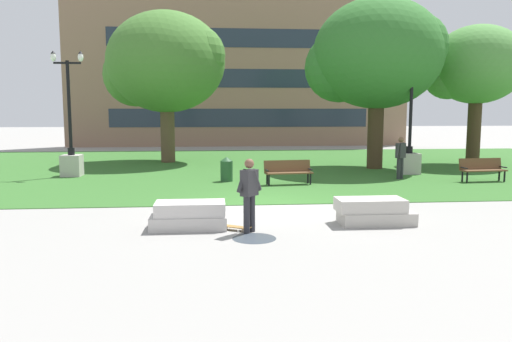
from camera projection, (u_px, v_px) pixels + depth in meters
name	position (u px, v px, depth m)	size (l,w,h in m)	color
ground_plane	(268.00, 205.00, 14.80)	(140.00, 140.00, 0.00)	gray
grass_lawn	(246.00, 167.00, 24.69)	(40.00, 20.00, 0.02)	#336628
concrete_block_center	(189.00, 216.00, 11.88)	(1.80, 0.90, 0.64)	#BCB7B2
concrete_block_left	(373.00, 212.00, 12.34)	(1.88, 0.90, 0.64)	#B2ADA3
person_skateboarder	(249.00, 191.00, 11.40)	(0.64, 0.46, 1.71)	#28282D
skateboard	(233.00, 226.00, 11.73)	(0.97, 0.70, 0.14)	olive
puddle	(254.00, 238.00, 10.97)	(0.97, 0.97, 0.01)	#47515B
park_bench_near_left	(482.00, 168.00, 19.54)	(1.84, 0.68, 0.90)	brown
park_bench_near_right	(288.00, 171.00, 18.77)	(1.85, 0.73, 0.90)	brown
lamp_post_left	(71.00, 151.00, 21.03)	(1.32, 0.80, 5.22)	#ADA89E
lamp_post_right	(409.00, 150.00, 21.86)	(1.32, 0.80, 5.25)	#ADA89E
tree_near_right	(165.00, 64.00, 26.23)	(6.51, 6.20, 7.92)	brown
tree_near_left	(376.00, 55.00, 23.34)	(6.35, 6.04, 7.98)	#42301E
tree_far_right	(476.00, 66.00, 25.09)	(4.85, 4.62, 7.02)	#42301E
trash_bin	(227.00, 169.00, 19.58)	(0.49, 0.49, 0.96)	#234C28
person_bystander_near_lawn	(401.00, 155.00, 20.16)	(0.66, 0.65, 1.71)	#28282D
building_facade_distant	(240.00, 59.00, 38.25)	(26.41, 1.03, 13.46)	#8E6B56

